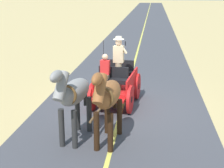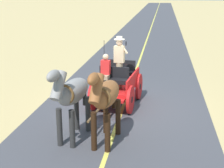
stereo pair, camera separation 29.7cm
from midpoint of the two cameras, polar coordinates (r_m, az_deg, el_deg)
ground_plane at (r=11.68m, az=1.17°, el=-3.77°), size 200.00×200.00×0.00m
road_surface at (r=11.68m, az=1.17°, el=-3.75°), size 5.87×160.00×0.01m
road_centre_stripe at (r=11.67m, az=1.17°, el=-3.72°), size 0.12×160.00×0.00m
horse_drawn_carriage at (r=11.51m, az=-0.07°, el=0.21°), size 1.66×4.52×2.50m
horse_near_side at (r=8.45m, az=-1.80°, el=-2.31°), size 0.72×2.14×2.21m
horse_off_side at (r=8.73m, az=-7.71°, el=-1.83°), size 0.80×2.15×2.21m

